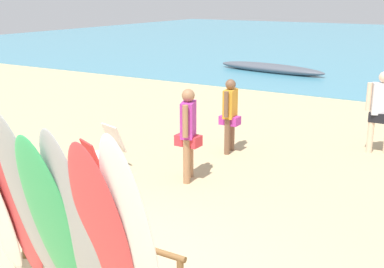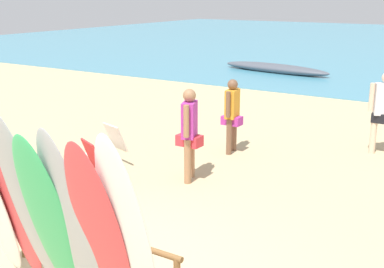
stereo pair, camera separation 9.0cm
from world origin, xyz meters
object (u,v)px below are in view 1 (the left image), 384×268
at_px(surfboard_green_3, 53,223).
at_px(surfboard_white_6, 133,239).
at_px(surfboard_grey_2, 30,206).
at_px(distant_boat, 270,68).
at_px(beachgoer_midbeach, 382,107).
at_px(surfboard_rack, 93,242).
at_px(surfboard_grey_4, 74,225).
at_px(surfboard_red_5, 105,238).
at_px(surfboard_red_1, 12,193).
at_px(beachgoer_by_water, 188,129).
at_px(beach_chair_red, 84,166).
at_px(beach_chair_blue, 107,146).
at_px(beachgoer_photographing, 230,111).

relative_size(surfboard_green_3, surfboard_white_6, 0.95).
xyz_separation_m(surfboard_grey_2, distant_boat, (-4.09, 16.18, -0.90)).
distance_m(surfboard_white_6, beachgoer_midbeach, 7.25).
height_order(surfboard_rack, surfboard_grey_4, surfboard_grey_4).
height_order(surfboard_grey_4, distant_boat, surfboard_grey_4).
bearing_deg(surfboard_grey_4, beachgoer_midbeach, 84.44).
xyz_separation_m(surfboard_grey_4, beachgoer_midbeach, (1.40, 7.23, -0.06)).
xyz_separation_m(surfboard_green_3, surfboard_white_6, (0.96, 0.04, 0.06)).
distance_m(surfboard_rack, surfboard_red_5, 1.00).
height_order(surfboard_red_1, beachgoer_midbeach, surfboard_red_1).
relative_size(surfboard_rack, distant_boat, 0.49).
relative_size(surfboard_grey_2, beachgoer_midbeach, 1.31).
bearing_deg(surfboard_red_5, distant_boat, 107.40).
relative_size(surfboard_rack, surfboard_grey_2, 1.09).
relative_size(beachgoer_by_water, beach_chair_red, 1.94).
height_order(surfboard_rack, distant_boat, surfboard_rack).
bearing_deg(beach_chair_red, surfboard_grey_4, -23.38).
xyz_separation_m(surfboard_rack, surfboard_grey_2, (-0.34, -0.52, 0.54)).
bearing_deg(surfboard_red_1, beach_chair_blue, 119.04).
relative_size(surfboard_red_1, surfboard_red_5, 1.11).
bearing_deg(surfboard_red_1, surfboard_red_5, -0.83).
relative_size(surfboard_white_6, beachgoer_midbeach, 1.28).
relative_size(surfboard_red_5, beachgoer_midbeach, 1.23).
bearing_deg(distant_boat, beach_chair_blue, -81.01).
relative_size(surfboard_rack, beach_chair_blue, 2.92).
distance_m(surfboard_red_1, surfboard_red_5, 1.35).
xyz_separation_m(beachgoer_by_water, beach_chair_blue, (-1.62, -0.25, -0.50)).
xyz_separation_m(surfboard_white_6, beachgoer_photographing, (-1.92, 5.67, -0.18)).
relative_size(beach_chair_red, beach_chair_blue, 1.01).
xyz_separation_m(beachgoer_midbeach, beach_chair_red, (-3.72, -4.65, -0.54)).
distance_m(surfboard_rack, beach_chair_red, 2.88).
height_order(surfboard_red_1, beachgoer_photographing, surfboard_red_1).
distance_m(beachgoer_midbeach, beach_chair_red, 5.98).
relative_size(beachgoer_by_water, beachgoer_midbeach, 0.96).
relative_size(surfboard_grey_2, surfboard_grey_4, 1.05).
xyz_separation_m(surfboard_rack, surfboard_red_1, (-0.67, -0.48, 0.60)).
bearing_deg(beachgoer_midbeach, surfboard_green_3, -126.87).
bearing_deg(surfboard_red_5, beach_chair_red, 136.24).
distance_m(surfboard_grey_2, beachgoer_midbeach, 7.49).
distance_m(surfboard_white_6, beach_chair_red, 4.00).
bearing_deg(beachgoer_by_water, surfboard_grey_4, -4.65).
distance_m(surfboard_rack, beachgoer_by_water, 3.48).
distance_m(surfboard_white_6, beachgoer_by_water, 4.27).
relative_size(surfboard_grey_4, beach_chair_red, 2.51).
distance_m(surfboard_red_5, beachgoer_photographing, 5.94).
relative_size(beachgoer_midbeach, beach_chair_blue, 2.04).
height_order(surfboard_red_5, surfboard_white_6, surfboard_white_6).
bearing_deg(surfboard_grey_4, beachgoer_photographing, 107.59).
xyz_separation_m(beachgoer_by_water, beachgoer_photographing, (-0.12, 1.80, -0.06)).
distance_m(surfboard_grey_2, beachgoer_by_water, 3.90).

